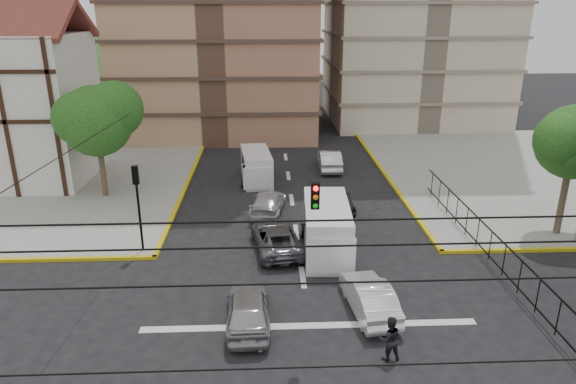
{
  "coord_description": "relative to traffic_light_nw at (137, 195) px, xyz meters",
  "views": [
    {
      "loc": [
        -1.56,
        -15.62,
        11.57
      ],
      "look_at": [
        -0.65,
        5.39,
        4.0
      ],
      "focal_mm": 32.0,
      "sensor_mm": 36.0,
      "label": 1
    }
  ],
  "objects": [
    {
      "name": "ground",
      "position": [
        7.8,
        -7.8,
        -3.11
      ],
      "size": [
        160.0,
        160.0,
        0.0
      ],
      "primitive_type": "plane",
      "color": "black",
      "rests_on": "ground"
    },
    {
      "name": "sidewalk_nw",
      "position": [
        -12.2,
        12.2,
        -3.04
      ],
      "size": [
        26.0,
        26.0,
        0.15
      ],
      "primitive_type": "cube",
      "color": "gray",
      "rests_on": "ground"
    },
    {
      "name": "sidewalk_ne",
      "position": [
        27.8,
        12.2,
        -3.04
      ],
      "size": [
        26.0,
        26.0,
        0.15
      ],
      "primitive_type": "cube",
      "color": "gray",
      "rests_on": "ground"
    },
    {
      "name": "stop_line",
      "position": [
        7.8,
        -6.6,
        -3.11
      ],
      "size": [
        13.0,
        0.4,
        0.01
      ],
      "primitive_type": "cube",
      "color": "silver",
      "rests_on": "ground"
    },
    {
      "name": "tudor_building",
      "position": [
        -11.2,
        12.2,
        2.14
      ],
      "size": [
        10.8,
        8.05,
        12.23
      ],
      "color": "silver",
      "rests_on": "ground"
    },
    {
      "name": "park_fence",
      "position": [
        16.8,
        -3.3,
        -3.11
      ],
      "size": [
        0.1,
        22.5,
        1.66
      ],
      "primitive_type": null,
      "color": "black",
      "rests_on": "ground"
    },
    {
      "name": "tree_park_c",
      "position": [
        21.89,
        1.21,
        2.22
      ],
      "size": [
        4.65,
        3.8,
        7.25
      ],
      "color": "#473828",
      "rests_on": "ground"
    },
    {
      "name": "tree_tudor",
      "position": [
        -4.1,
        8.21,
        2.11
      ],
      "size": [
        5.39,
        4.4,
        7.43
      ],
      "color": "#473828",
      "rests_on": "ground"
    },
    {
      "name": "traffic_light_nw",
      "position": [
        0.0,
        0.0,
        0.0
      ],
      "size": [
        0.28,
        0.22,
        4.4
      ],
      "color": "black",
      "rests_on": "ground"
    },
    {
      "name": "traffic_light_hanging",
      "position": [
        7.8,
        -9.84,
        2.79
      ],
      "size": [
        18.0,
        9.12,
        0.92
      ],
      "color": "black",
      "rests_on": "ground"
    },
    {
      "name": "van_right_lane",
      "position": [
        9.17,
        -0.45,
        -1.91
      ],
      "size": [
        2.44,
        5.61,
        2.48
      ],
      "rotation": [
        0.0,
        0.0,
        -0.05
      ],
      "color": "silver",
      "rests_on": "ground"
    },
    {
      "name": "van_left_lane",
      "position": [
        5.51,
        10.89,
        -2.07
      ],
      "size": [
        2.36,
        4.93,
        2.14
      ],
      "rotation": [
        0.0,
        0.0,
        0.11
      ],
      "color": "silver",
      "rests_on": "ground"
    },
    {
      "name": "car_silver_front_left",
      "position": [
        5.44,
        -6.37,
        -2.4
      ],
      "size": [
        1.79,
        4.2,
        1.42
      ],
      "primitive_type": "imported",
      "rotation": [
        0.0,
        0.0,
        3.17
      ],
      "color": "#A5A5AA",
      "rests_on": "ground"
    },
    {
      "name": "car_white_front_right",
      "position": [
        10.27,
        -5.7,
        -2.43
      ],
      "size": [
        1.93,
        4.29,
        1.37
      ],
      "primitive_type": "imported",
      "rotation": [
        0.0,
        0.0,
        3.26
      ],
      "color": "white",
      "rests_on": "ground"
    },
    {
      "name": "car_grey_mid_left",
      "position": [
        6.67,
        0.09,
        -2.46
      ],
      "size": [
        2.85,
        4.98,
        1.31
      ],
      "primitive_type": "imported",
      "rotation": [
        0.0,
        0.0,
        3.29
      ],
      "color": "#5A5D62",
      "rests_on": "ground"
    },
    {
      "name": "car_silver_rear_left",
      "position": [
        6.3,
        5.13,
        -2.48
      ],
      "size": [
        2.45,
        4.58,
        1.26
      ],
      "primitive_type": "imported",
      "rotation": [
        0.0,
        0.0,
        2.98
      ],
      "color": "silver",
      "rests_on": "ground"
    },
    {
      "name": "car_darkgrey_mid_right",
      "position": [
        10.54,
        5.29,
        -2.47
      ],
      "size": [
        1.81,
        3.86,
        1.28
      ],
      "primitive_type": "imported",
      "rotation": [
        0.0,
        0.0,
        3.22
      ],
      "color": "#262628",
      "rests_on": "ground"
    },
    {
      "name": "car_white_rear_right",
      "position": [
        10.98,
        13.66,
        -2.37
      ],
      "size": [
        1.66,
        4.52,
        1.48
      ],
      "primitive_type": "imported",
      "rotation": [
        0.0,
        0.0,
        3.12
      ],
      "color": "silver",
      "rests_on": "ground"
    },
    {
      "name": "pedestrian_crosswalk",
      "position": [
        10.37,
        -8.69,
        -2.28
      ],
      "size": [
        0.88,
        0.72,
        1.67
      ],
      "primitive_type": "imported",
      "rotation": [
        0.0,
        0.0,
        3.26
      ],
      "color": "black",
      "rests_on": "ground"
    }
  ]
}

